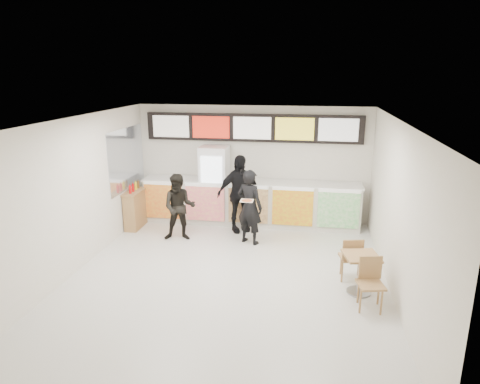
% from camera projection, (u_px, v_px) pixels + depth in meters
% --- Properties ---
extents(floor, '(7.00, 7.00, 0.00)m').
position_uv_depth(floor, '(227.00, 278.00, 8.21)').
color(floor, beige).
rests_on(floor, ground).
extents(ceiling, '(7.00, 7.00, 0.00)m').
position_uv_depth(ceiling, '(226.00, 121.00, 7.39)').
color(ceiling, white).
rests_on(ceiling, wall_back).
extents(wall_back, '(6.00, 0.00, 6.00)m').
position_uv_depth(wall_back, '(253.00, 164.00, 11.12)').
color(wall_back, silver).
rests_on(wall_back, floor).
extents(wall_left, '(0.00, 7.00, 7.00)m').
position_uv_depth(wall_left, '(75.00, 196.00, 8.27)').
color(wall_left, silver).
rests_on(wall_left, floor).
extents(wall_right, '(0.00, 7.00, 7.00)m').
position_uv_depth(wall_right, '(398.00, 212.00, 7.33)').
color(wall_right, silver).
rests_on(wall_right, floor).
extents(service_counter, '(5.56, 0.77, 1.14)m').
position_uv_depth(service_counter, '(250.00, 202.00, 10.98)').
color(service_counter, silver).
rests_on(service_counter, floor).
extents(menu_board, '(5.50, 0.14, 0.70)m').
position_uv_depth(menu_board, '(252.00, 128.00, 10.78)').
color(menu_board, black).
rests_on(menu_board, wall_back).
extents(drinks_fridge, '(0.70, 0.67, 2.00)m').
position_uv_depth(drinks_fridge, '(215.00, 185.00, 11.03)').
color(drinks_fridge, white).
rests_on(drinks_fridge, floor).
extents(mirror_panel, '(0.01, 2.00, 1.50)m').
position_uv_depth(mirror_panel, '(127.00, 159.00, 10.52)').
color(mirror_panel, '#B2B7BF').
rests_on(mirror_panel, wall_left).
extents(customer_main, '(0.75, 0.64, 1.73)m').
position_uv_depth(customer_main, '(250.00, 207.00, 9.67)').
color(customer_main, black).
rests_on(customer_main, floor).
extents(customer_left, '(0.86, 0.73, 1.58)m').
position_uv_depth(customer_left, '(179.00, 207.00, 9.89)').
color(customer_left, black).
rests_on(customer_left, floor).
extents(customer_mid, '(1.20, 0.98, 1.91)m').
position_uv_depth(customer_mid, '(239.00, 194.00, 10.40)').
color(customer_mid, black).
rests_on(customer_mid, floor).
extents(pizza_slice, '(0.36, 0.36, 0.02)m').
position_uv_depth(pizza_slice, '(247.00, 200.00, 9.16)').
color(pizza_slice, beige).
rests_on(pizza_slice, customer_main).
extents(cafe_table, '(0.71, 1.54, 0.87)m').
position_uv_depth(cafe_table, '(361.00, 267.00, 7.53)').
color(cafe_table, '#A17349').
rests_on(cafe_table, floor).
extents(condiment_ledge, '(0.34, 0.85, 1.14)m').
position_uv_depth(condiment_ledge, '(135.00, 209.00, 10.76)').
color(condiment_ledge, '#A17349').
rests_on(condiment_ledge, floor).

